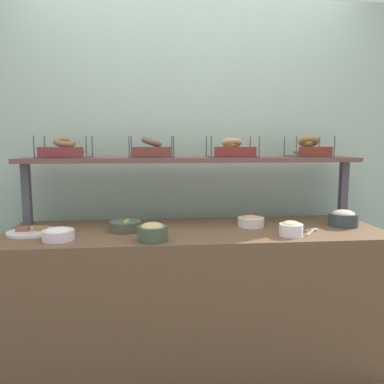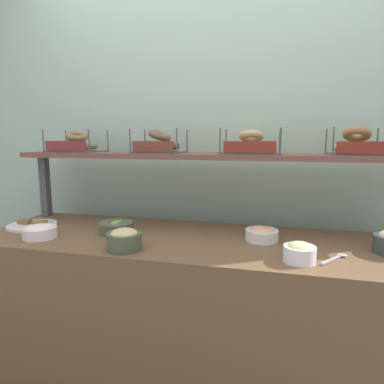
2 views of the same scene
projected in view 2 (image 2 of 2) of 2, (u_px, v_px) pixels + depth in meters
ground_plane at (192, 384)px, 1.84m from camera, size 8.00×8.00×0.00m
back_wall at (211, 164)px, 2.17m from camera, size 3.47×0.06×2.40m
deli_counter at (192, 314)px, 1.77m from camera, size 2.27×0.70×0.85m
shelf_riser_left at (45, 186)px, 2.18m from camera, size 0.05×0.05×0.40m
upper_shelf at (203, 156)px, 1.89m from camera, size 2.23×0.32×0.03m
bowl_hummus at (124, 239)px, 1.52m from camera, size 0.16×0.16×0.10m
bowl_cream_cheese at (40, 231)px, 1.71m from camera, size 0.17×0.17×0.07m
bowl_lox_spread at (262, 234)px, 1.66m from camera, size 0.17×0.17×0.07m
bowl_egg_salad at (300, 252)px, 1.37m from camera, size 0.13×0.13×0.09m
bowl_veggie_mix at (116, 227)px, 1.79m from camera, size 0.19×0.19×0.08m
serving_plate_white at (32, 225)px, 1.92m from camera, size 0.28×0.28×0.04m
serving_spoon_near_plate at (337, 257)px, 1.41m from camera, size 0.13×0.15×0.01m
bagel_basket_poppy at (76, 145)px, 2.08m from camera, size 0.32×0.24×0.14m
bagel_basket_cinnamon_raisin at (159, 144)px, 1.95m from camera, size 0.29×0.26×0.14m
bagel_basket_sesame at (251, 145)px, 1.83m from camera, size 0.33×0.26×0.14m
bagel_basket_everything at (356, 145)px, 1.71m from camera, size 0.28×0.26×0.15m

